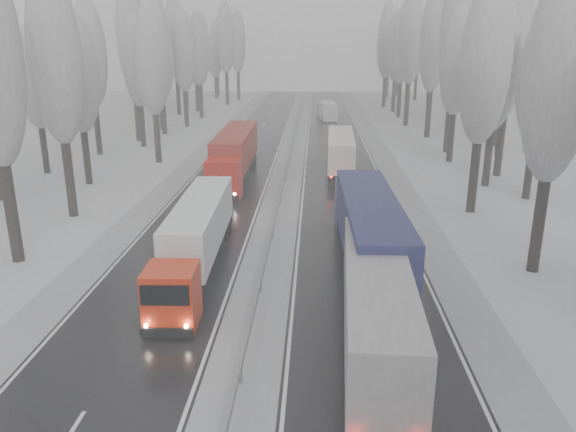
# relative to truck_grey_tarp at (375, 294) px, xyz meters

# --- Properties ---
(carriageway_right) EXTENTS (7.50, 200.00, 0.03)m
(carriageway_right) POSITION_rel_truck_grey_tarp_xyz_m (-0.02, 22.87, -2.33)
(carriageway_right) COLOR black
(carriageway_right) RESTS_ON ground
(carriageway_left) EXTENTS (7.50, 200.00, 0.03)m
(carriageway_left) POSITION_rel_truck_grey_tarp_xyz_m (-10.52, 22.87, -2.33)
(carriageway_left) COLOR black
(carriageway_left) RESTS_ON ground
(median_slush) EXTENTS (3.00, 200.00, 0.04)m
(median_slush) POSITION_rel_truck_grey_tarp_xyz_m (-5.27, 22.87, -2.32)
(median_slush) COLOR #AAACB2
(median_slush) RESTS_ON ground
(shoulder_right) EXTENTS (2.40, 200.00, 0.04)m
(shoulder_right) POSITION_rel_truck_grey_tarp_xyz_m (4.93, 22.87, -2.32)
(shoulder_right) COLOR #AAACB2
(shoulder_right) RESTS_ON ground
(shoulder_left) EXTENTS (2.40, 200.00, 0.04)m
(shoulder_left) POSITION_rel_truck_grey_tarp_xyz_m (-15.47, 22.87, -2.32)
(shoulder_left) COLOR #AAACB2
(shoulder_left) RESTS_ON ground
(median_guardrail) EXTENTS (0.12, 200.00, 0.76)m
(median_guardrail) POSITION_rel_truck_grey_tarp_xyz_m (-5.27, 22.86, -1.75)
(median_guardrail) COLOR slate
(median_guardrail) RESTS_ON ground
(tree_16) EXTENTS (3.60, 3.60, 16.53)m
(tree_16) POSITION_rel_truck_grey_tarp_xyz_m (9.77, 8.54, 8.32)
(tree_16) COLOR black
(tree_16) RESTS_ON ground
(tree_18) EXTENTS (3.60, 3.60, 16.58)m
(tree_18) POSITION_rel_truck_grey_tarp_xyz_m (9.24, 19.91, 8.36)
(tree_18) COLOR black
(tree_18) RESTS_ON ground
(tree_19) EXTENTS (3.60, 3.60, 14.57)m
(tree_19) POSITION_rel_truck_grey_tarp_xyz_m (14.75, 23.91, 7.07)
(tree_19) COLOR black
(tree_19) RESTS_ON ground
(tree_20) EXTENTS (3.60, 3.60, 15.71)m
(tree_20) POSITION_rel_truck_grey_tarp_xyz_m (12.63, 28.04, 7.80)
(tree_20) COLOR black
(tree_20) RESTS_ON ground
(tree_21) EXTENTS (3.60, 3.60, 18.62)m
(tree_21) POSITION_rel_truck_grey_tarp_xyz_m (14.86, 32.04, 9.66)
(tree_21) COLOR black
(tree_21) RESTS_ON ground
(tree_22) EXTENTS (3.60, 3.60, 15.86)m
(tree_22) POSITION_rel_truck_grey_tarp_xyz_m (11.76, 38.47, 7.90)
(tree_22) COLOR black
(tree_22) RESTS_ON ground
(tree_23) EXTENTS (3.60, 3.60, 13.55)m
(tree_23) POSITION_rel_truck_grey_tarp_xyz_m (18.04, 42.47, 6.42)
(tree_23) COLOR black
(tree_23) RESTS_ON ground
(tree_24) EXTENTS (3.60, 3.60, 20.49)m
(tree_24) POSITION_rel_truck_grey_tarp_xyz_m (12.63, 43.89, 10.84)
(tree_24) COLOR black
(tree_24) RESTS_ON ground
(tree_25) EXTENTS (3.60, 3.60, 19.44)m
(tree_25) POSITION_rel_truck_grey_tarp_xyz_m (19.55, 47.89, 10.18)
(tree_25) COLOR black
(tree_25) RESTS_ON ground
(tree_26) EXTENTS (3.60, 3.60, 18.78)m
(tree_26) POSITION_rel_truck_grey_tarp_xyz_m (12.30, 54.14, 9.76)
(tree_26) COLOR black
(tree_26) RESTS_ON ground
(tree_27) EXTENTS (3.60, 3.60, 17.62)m
(tree_27) POSITION_rel_truck_grey_tarp_xyz_m (19.45, 58.14, 9.02)
(tree_27) COLOR black
(tree_27) RESTS_ON ground
(tree_28) EXTENTS (3.60, 3.60, 19.62)m
(tree_28) POSITION_rel_truck_grey_tarp_xyz_m (11.07, 64.83, 10.29)
(tree_28) COLOR black
(tree_28) RESTS_ON ground
(tree_29) EXTENTS (3.60, 3.60, 18.11)m
(tree_29) POSITION_rel_truck_grey_tarp_xyz_m (18.45, 68.83, 9.33)
(tree_29) COLOR black
(tree_29) RESTS_ON ground
(tree_30) EXTENTS (3.60, 3.60, 17.86)m
(tree_30) POSITION_rel_truck_grey_tarp_xyz_m (11.30, 74.58, 9.17)
(tree_30) COLOR black
(tree_30) RESTS_ON ground
(tree_31) EXTENTS (3.60, 3.60, 18.58)m
(tree_31) POSITION_rel_truck_grey_tarp_xyz_m (17.21, 78.58, 9.63)
(tree_31) COLOR black
(tree_31) RESTS_ON ground
(tree_32) EXTENTS (3.60, 3.60, 17.33)m
(tree_32) POSITION_rel_truck_grey_tarp_xyz_m (11.36, 82.08, 8.84)
(tree_32) COLOR black
(tree_32) RESTS_ON ground
(tree_33) EXTENTS (3.60, 3.60, 14.33)m
(tree_33) POSITION_rel_truck_grey_tarp_xyz_m (14.50, 86.08, 6.92)
(tree_33) COLOR black
(tree_33) RESTS_ON ground
(tree_34) EXTENTS (3.60, 3.60, 17.63)m
(tree_34) POSITION_rel_truck_grey_tarp_xyz_m (10.47, 89.19, 9.03)
(tree_34) COLOR black
(tree_34) RESTS_ON ground
(tree_35) EXTENTS (3.60, 3.60, 18.25)m
(tree_35) POSITION_rel_truck_grey_tarp_xyz_m (19.68, 93.19, 9.42)
(tree_35) COLOR black
(tree_35) RESTS_ON ground
(tree_36) EXTENTS (3.60, 3.60, 20.23)m
(tree_36) POSITION_rel_truck_grey_tarp_xyz_m (11.77, 99.03, 10.68)
(tree_36) COLOR black
(tree_36) RESTS_ON ground
(tree_37) EXTENTS (3.60, 3.60, 16.37)m
(tree_37) POSITION_rel_truck_grey_tarp_xyz_m (18.75, 103.03, 8.22)
(tree_37) COLOR black
(tree_37) RESTS_ON ground
(tree_38) EXTENTS (3.60, 3.60, 17.97)m
(tree_38) POSITION_rel_truck_grey_tarp_xyz_m (13.46, 109.60, 9.24)
(tree_38) COLOR black
(tree_38) RESTS_ON ground
(tree_39) EXTENTS (3.60, 3.60, 16.19)m
(tree_39) POSITION_rel_truck_grey_tarp_xyz_m (16.28, 113.60, 8.11)
(tree_39) COLOR black
(tree_39) RESTS_ON ground
(tree_58) EXTENTS (3.60, 3.60, 17.21)m
(tree_58) POSITION_rel_truck_grey_tarp_xyz_m (-20.39, 17.44, 8.76)
(tree_58) COLOR black
(tree_58) RESTS_ON ground
(tree_60) EXTENTS (3.60, 3.60, 14.84)m
(tree_60) POSITION_rel_truck_grey_tarp_xyz_m (-23.01, 27.07, 7.25)
(tree_60) COLOR black
(tree_60) RESTS_ON ground
(tree_61) EXTENTS (3.60, 3.60, 13.95)m
(tree_61) POSITION_rel_truck_grey_tarp_xyz_m (-28.79, 31.07, 6.67)
(tree_61) COLOR black
(tree_61) RESTS_ON ground
(tree_62) EXTENTS (3.60, 3.60, 16.04)m
(tree_62) POSITION_rel_truck_grey_tarp_xyz_m (-19.21, 36.60, 8.01)
(tree_62) COLOR black
(tree_62) RESTS_ON ground
(tree_63) EXTENTS (3.60, 3.60, 16.88)m
(tree_63) POSITION_rel_truck_grey_tarp_xyz_m (-27.11, 40.60, 8.55)
(tree_63) COLOR black
(tree_63) RESTS_ON ground
(tree_64) EXTENTS (3.60, 3.60, 15.42)m
(tree_64) POSITION_rel_truck_grey_tarp_xyz_m (-23.53, 45.59, 7.61)
(tree_64) COLOR black
(tree_64) RESTS_ON ground
(tree_65) EXTENTS (3.60, 3.60, 19.48)m
(tree_65) POSITION_rel_truck_grey_tarp_xyz_m (-25.32, 49.59, 10.20)
(tree_65) COLOR black
(tree_65) RESTS_ON ground
(tree_66) EXTENTS (3.60, 3.60, 15.23)m
(tree_66) POSITION_rel_truck_grey_tarp_xyz_m (-23.42, 55.22, 7.49)
(tree_66) COLOR black
(tree_66) RESTS_ON ground
(tree_67) EXTENTS (3.60, 3.60, 17.09)m
(tree_67) POSITION_rel_truck_grey_tarp_xyz_m (-24.81, 59.22, 8.68)
(tree_67) COLOR black
(tree_67) RESTS_ON ground
(tree_68) EXTENTS (3.60, 3.60, 16.65)m
(tree_68) POSITION_rel_truck_grey_tarp_xyz_m (-21.85, 61.98, 8.40)
(tree_68) COLOR black
(tree_68) RESTS_ON ground
(tree_69) EXTENTS (3.60, 3.60, 19.35)m
(tree_69) POSITION_rel_truck_grey_tarp_xyz_m (-26.69, 65.98, 10.12)
(tree_69) COLOR black
(tree_69) RESTS_ON ground
(tree_70) EXTENTS (3.60, 3.60, 17.09)m
(tree_70) POSITION_rel_truck_grey_tarp_xyz_m (-21.59, 72.06, 8.68)
(tree_70) COLOR black
(tree_70) RESTS_ON ground
(tree_71) EXTENTS (3.60, 3.60, 19.61)m
(tree_71) POSITION_rel_truck_grey_tarp_xyz_m (-26.35, 76.06, 10.28)
(tree_71) COLOR black
(tree_71) RESTS_ON ground
(tree_72) EXTENTS (3.60, 3.60, 15.11)m
(tree_72) POSITION_rel_truck_grey_tarp_xyz_m (-24.20, 81.41, 7.42)
(tree_72) COLOR black
(tree_72) RESTS_ON ground
(tree_73) EXTENTS (3.60, 3.60, 17.22)m
(tree_73) POSITION_rel_truck_grey_tarp_xyz_m (-27.08, 85.41, 8.76)
(tree_73) COLOR black
(tree_73) RESTS_ON ground
(tree_74) EXTENTS (3.60, 3.60, 19.68)m
(tree_74) POSITION_rel_truck_grey_tarp_xyz_m (-20.34, 92.20, 10.33)
(tree_74) COLOR black
(tree_74) RESTS_ON ground
(tree_75) EXTENTS (3.60, 3.60, 18.60)m
(tree_75) POSITION_rel_truck_grey_tarp_xyz_m (-29.46, 96.20, 9.64)
(tree_75) COLOR black
(tree_75) RESTS_ON ground
(tree_76) EXTENTS (3.60, 3.60, 18.55)m
(tree_76) POSITION_rel_truck_grey_tarp_xyz_m (-19.31, 101.59, 9.61)
(tree_76) COLOR black
(tree_76) RESTS_ON ground
(tree_77) EXTENTS (3.60, 3.60, 14.32)m
(tree_77) POSITION_rel_truck_grey_tarp_xyz_m (-24.93, 105.59, 6.92)
(tree_77) COLOR black
(tree_77) RESTS_ON ground
(tree_78) EXTENTS (3.60, 3.60, 19.55)m
(tree_78) POSITION_rel_truck_grey_tarp_xyz_m (-22.83, 108.18, 10.25)
(tree_78) COLOR black
(tree_78) RESTS_ON ground
(tree_79) EXTENTS (3.60, 3.60, 17.07)m
(tree_79) POSITION_rel_truck_grey_tarp_xyz_m (-25.60, 112.18, 8.67)
(tree_79) COLOR black
(tree_79) RESTS_ON ground
(truck_grey_tarp) EXTENTS (3.14, 15.75, 4.02)m
(truck_grey_tarp) POSITION_rel_truck_grey_tarp_xyz_m (0.00, 0.00, 0.00)
(truck_grey_tarp) COLOR #434347
(truck_grey_tarp) RESTS_ON ground
(truck_blue_box) EXTENTS (3.16, 17.34, 4.43)m
(truck_blue_box) POSITION_rel_truck_grey_tarp_xyz_m (0.39, 8.29, 0.24)
(truck_blue_box) COLOR navy
(truck_blue_box) RESTS_ON ground
(truck_cream_box) EXTENTS (2.72, 15.00, 3.83)m
(truck_cream_box) POSITION_rel_truck_grey_tarp_xyz_m (-0.12, 33.08, -0.11)
(truck_cream_box) COLOR beige
(truck_cream_box) RESTS_ON ground
(box_truck_distant) EXTENTS (3.34, 7.91, 2.86)m
(box_truck_distant) POSITION_rel_truck_grey_tarp_xyz_m (-0.75, 70.60, -0.89)
(box_truck_distant) COLOR #A6A9AC
(box_truck_distant) RESTS_ON ground
(truck_red_white) EXTENTS (2.74, 14.62, 3.73)m
(truck_red_white) POSITION_rel_truck_grey_tarp_xyz_m (-9.08, 7.81, -0.17)
(truck_red_white) COLOR red
(truck_red_white) RESTS_ON ground
(truck_red_red) EXTENTS (2.93, 17.30, 4.42)m
(truck_red_red) POSITION_rel_truck_grey_tarp_xyz_m (-9.96, 28.81, 0.24)
(truck_red_red) COLOR red
(truck_red_red) RESTS_ON ground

